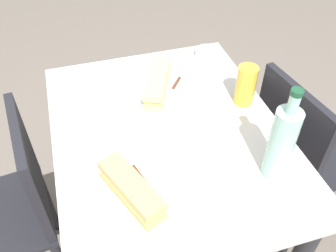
{
  "coord_description": "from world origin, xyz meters",
  "views": [
    {
      "loc": [
        0.86,
        -0.26,
        1.64
      ],
      "look_at": [
        0.0,
        0.0,
        0.79
      ],
      "focal_mm": 38.71,
      "sensor_mm": 36.0,
      "label": 1
    }
  ],
  "objects_px": {
    "chair_far": "(299,152)",
    "plate_far": "(132,198)",
    "dining_table": "(168,157)",
    "olive_bowl": "(206,53)",
    "baguette_sandwich_near": "(157,83)",
    "water_bottle": "(281,143)",
    "chair_near": "(15,205)",
    "knife_far": "(146,183)",
    "beer_glass": "(246,85)",
    "baguette_sandwich_far": "(131,189)",
    "plate_near": "(157,92)",
    "knife_near": "(173,89)"
  },
  "relations": [
    {
      "from": "baguette_sandwich_far",
      "to": "knife_far",
      "type": "xyz_separation_m",
      "value": [
        -0.03,
        0.05,
        -0.03
      ]
    },
    {
      "from": "knife_near",
      "to": "olive_bowl",
      "type": "height_order",
      "value": "olive_bowl"
    },
    {
      "from": "plate_far",
      "to": "knife_far",
      "type": "relative_size",
      "value": 1.41
    },
    {
      "from": "chair_near",
      "to": "plate_far",
      "type": "xyz_separation_m",
      "value": [
        0.3,
        0.41,
        0.29
      ]
    },
    {
      "from": "water_bottle",
      "to": "dining_table",
      "type": "bearing_deg",
      "value": -136.27
    },
    {
      "from": "baguette_sandwich_near",
      "to": "beer_glass",
      "type": "xyz_separation_m",
      "value": [
        0.14,
        0.29,
        0.03
      ]
    },
    {
      "from": "baguette_sandwich_far",
      "to": "knife_near",
      "type": "bearing_deg",
      "value": 149.77
    },
    {
      "from": "knife_far",
      "to": "water_bottle",
      "type": "height_order",
      "value": "water_bottle"
    },
    {
      "from": "plate_near",
      "to": "beer_glass",
      "type": "bearing_deg",
      "value": 64.59
    },
    {
      "from": "chair_near",
      "to": "plate_near",
      "type": "xyz_separation_m",
      "value": [
        -0.15,
        0.6,
        0.29
      ]
    },
    {
      "from": "baguette_sandwich_far",
      "to": "water_bottle",
      "type": "relative_size",
      "value": 0.78
    },
    {
      "from": "plate_near",
      "to": "knife_near",
      "type": "relative_size",
      "value": 1.66
    },
    {
      "from": "chair_far",
      "to": "baguette_sandwich_far",
      "type": "height_order",
      "value": "chair_far"
    },
    {
      "from": "water_bottle",
      "to": "chair_near",
      "type": "bearing_deg",
      "value": -110.95
    },
    {
      "from": "chair_far",
      "to": "plate_far",
      "type": "bearing_deg",
      "value": -72.92
    },
    {
      "from": "dining_table",
      "to": "baguette_sandwich_near",
      "type": "distance_m",
      "value": 0.28
    },
    {
      "from": "knife_far",
      "to": "olive_bowl",
      "type": "relative_size",
      "value": 1.79
    },
    {
      "from": "chair_far",
      "to": "plate_far",
      "type": "xyz_separation_m",
      "value": [
        0.23,
        -0.76,
        0.29
      ]
    },
    {
      "from": "baguette_sandwich_near",
      "to": "knife_near",
      "type": "relative_size",
      "value": 1.76
    },
    {
      "from": "dining_table",
      "to": "baguette_sandwich_near",
      "type": "xyz_separation_m",
      "value": [
        -0.21,
        0.02,
        0.19
      ]
    },
    {
      "from": "plate_far",
      "to": "dining_table",
      "type": "bearing_deg",
      "value": 143.91
    },
    {
      "from": "plate_near",
      "to": "olive_bowl",
      "type": "xyz_separation_m",
      "value": [
        -0.2,
        0.28,
        0.01
      ]
    },
    {
      "from": "plate_near",
      "to": "knife_near",
      "type": "bearing_deg",
      "value": 77.56
    },
    {
      "from": "dining_table",
      "to": "plate_near",
      "type": "bearing_deg",
      "value": 174.62
    },
    {
      "from": "baguette_sandwich_near",
      "to": "knife_far",
      "type": "bearing_deg",
      "value": -19.66
    },
    {
      "from": "chair_near",
      "to": "plate_far",
      "type": "distance_m",
      "value": 0.58
    },
    {
      "from": "chair_near",
      "to": "baguette_sandwich_far",
      "type": "relative_size",
      "value": 3.45
    },
    {
      "from": "olive_bowl",
      "to": "chair_far",
      "type": "bearing_deg",
      "value": 34.82
    },
    {
      "from": "chair_far",
      "to": "baguette_sandwich_far",
      "type": "distance_m",
      "value": 0.86
    },
    {
      "from": "knife_near",
      "to": "chair_near",
      "type": "bearing_deg",
      "value": -77.97
    },
    {
      "from": "baguette_sandwich_near",
      "to": "baguette_sandwich_far",
      "type": "distance_m",
      "value": 0.5
    },
    {
      "from": "chair_near",
      "to": "baguette_sandwich_near",
      "type": "bearing_deg",
      "value": 104.3
    },
    {
      "from": "chair_far",
      "to": "knife_near",
      "type": "bearing_deg",
      "value": -112.19
    },
    {
      "from": "chair_far",
      "to": "water_bottle",
      "type": "relative_size",
      "value": 2.69
    },
    {
      "from": "chair_far",
      "to": "water_bottle",
      "type": "bearing_deg",
      "value": -52.04
    },
    {
      "from": "plate_far",
      "to": "water_bottle",
      "type": "bearing_deg",
      "value": 87.18
    },
    {
      "from": "chair_near",
      "to": "knife_far",
      "type": "distance_m",
      "value": 0.61
    },
    {
      "from": "dining_table",
      "to": "olive_bowl",
      "type": "xyz_separation_m",
      "value": [
        -0.4,
        0.3,
        0.15
      ]
    },
    {
      "from": "beer_glass",
      "to": "knife_near",
      "type": "bearing_deg",
      "value": -118.27
    },
    {
      "from": "olive_bowl",
      "to": "baguette_sandwich_far",
      "type": "bearing_deg",
      "value": -36.13
    },
    {
      "from": "baguette_sandwich_near",
      "to": "beer_glass",
      "type": "bearing_deg",
      "value": 64.59
    },
    {
      "from": "chair_far",
      "to": "knife_near",
      "type": "distance_m",
      "value": 0.62
    },
    {
      "from": "plate_near",
      "to": "knife_far",
      "type": "height_order",
      "value": "knife_far"
    },
    {
      "from": "beer_glass",
      "to": "water_bottle",
      "type": "bearing_deg",
      "value": -9.73
    },
    {
      "from": "dining_table",
      "to": "chair_far",
      "type": "relative_size",
      "value": 1.16
    },
    {
      "from": "dining_table",
      "to": "plate_far",
      "type": "distance_m",
      "value": 0.34
    },
    {
      "from": "dining_table",
      "to": "beer_glass",
      "type": "xyz_separation_m",
      "value": [
        -0.07,
        0.31,
        0.21
      ]
    },
    {
      "from": "chair_far",
      "to": "plate_far",
      "type": "height_order",
      "value": "chair_far"
    },
    {
      "from": "baguette_sandwich_far",
      "to": "water_bottle",
      "type": "distance_m",
      "value": 0.44
    },
    {
      "from": "baguette_sandwich_near",
      "to": "olive_bowl",
      "type": "distance_m",
      "value": 0.34
    }
  ]
}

